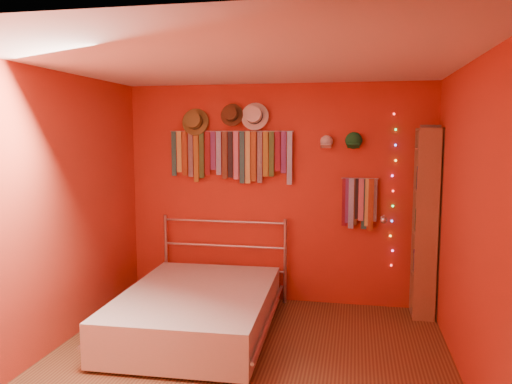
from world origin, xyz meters
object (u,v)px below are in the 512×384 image
Objects in this scene: tie_rack at (231,154)px; bed at (197,310)px; reading_lamp at (383,220)px; bookshelf at (430,222)px.

tie_rack is 0.71× the size of bed.
reading_lamp is at bearing 23.98° from bed.
reading_lamp is 0.47m from bookshelf.
bookshelf is 2.56m from bed.
tie_rack is at bearing 175.95° from bookshelf.
reading_lamp is 0.16× the size of bed.
bookshelf is at bearing 19.91° from bed.
bed is at bearing -158.21° from bookshelf.
reading_lamp is at bearing -6.37° from tie_rack.
bookshelf is at bearing -4.05° from tie_rack.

